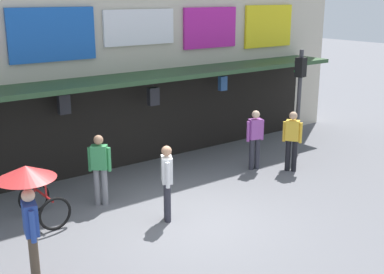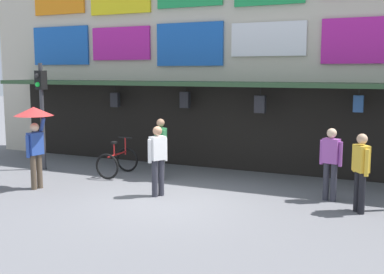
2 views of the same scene
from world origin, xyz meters
The scene contains 9 objects.
ground_plane centered at (0.00, 0.00, 0.00)m, with size 80.00×80.00×0.00m, color slate.
shopfront centered at (0.00, 4.57, 3.96)m, with size 18.00×2.60×8.00m.
traffic_light_far centered at (5.20, 1.66, 2.14)m, with size 0.32×0.35×3.20m.
bicycle_parked centered at (-2.53, 1.84, 0.39)m, with size 0.77×1.19×1.05m.
pedestrian_in_blue centered at (-0.38, 0.30, 0.95)m, with size 0.37×0.48×1.68m.
pedestrian_in_yellow centered at (3.41, 1.58, 0.95)m, with size 0.52×0.30×1.68m.
pedestrian_in_red centered at (4.12, 0.87, 0.95)m, with size 0.39×0.45×1.68m.
pedestrian_with_umbrella centered at (-3.51, -0.34, 1.64)m, with size 0.96×0.96×2.08m.
pedestrian_in_black centered at (-1.15, 1.90, 0.95)m, with size 0.43×0.40×1.68m.
Camera 1 is at (-5.85, -7.94, 4.71)m, focal length 46.45 mm.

